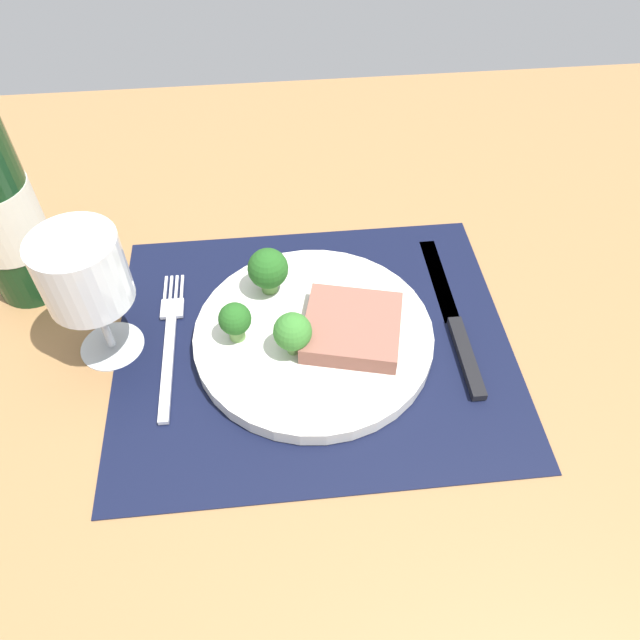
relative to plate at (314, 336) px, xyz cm
name	(u,v)px	position (x,y,z in cm)	size (l,w,h in cm)	color
ground_plane	(314,352)	(0.00, 0.00, -2.60)	(140.00, 110.00, 3.00)	#996D42
placemat	(314,342)	(0.00, 0.00, -0.95)	(40.24, 34.07, 0.30)	black
plate	(314,336)	(0.00, 0.00, 0.00)	(24.28, 24.28, 1.60)	silver
steak	(352,327)	(3.80, -0.75, 1.81)	(9.39, 9.08, 2.02)	#8C5647
broccoli_near_fork	(268,269)	(-4.11, 6.27, 3.82)	(4.26, 4.26, 5.28)	#5B8942
broccoli_near_steak	(235,318)	(-7.63, 0.30, 3.38)	(3.25, 3.25, 4.40)	#6B994C
broccoli_back_left	(293,332)	(-2.19, -2.30, 3.63)	(3.75, 3.75, 4.78)	#6B994C
fork	(170,340)	(-14.71, 1.42, -0.55)	(2.40, 19.20, 0.50)	silver
knife	(455,324)	(14.98, 0.53, -0.50)	(1.80, 23.00, 0.80)	black
wine_glass	(84,277)	(-20.59, 1.58, 9.00)	(7.99, 7.99, 14.41)	silver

